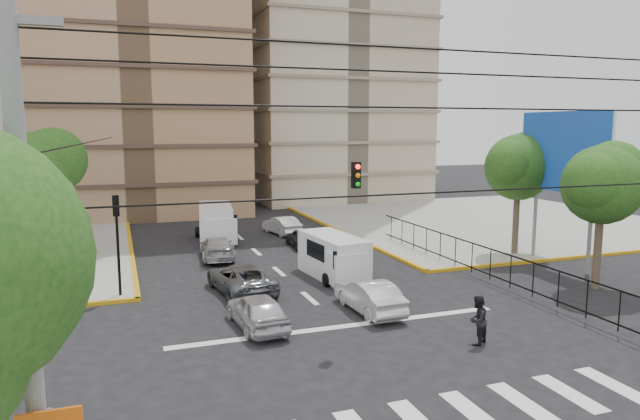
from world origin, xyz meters
name	(u,v)px	position (x,y,z in m)	size (l,w,h in m)	color
ground	(355,338)	(0.00, 0.00, 0.00)	(160.00, 160.00, 0.00)	black
sidewalk_ne	(486,220)	(20.00, 20.00, 0.07)	(26.00, 26.00, 0.15)	gray
crosswalk_stripes	(446,417)	(0.00, -6.00, 0.01)	(12.00, 2.40, 0.01)	silver
stop_line	(342,326)	(0.00, 1.20, 0.01)	(13.00, 0.40, 0.01)	silver
park_fence	(489,283)	(9.00, 4.50, 0.00)	(0.10, 22.50, 1.66)	black
billboard	(564,155)	(14.45, 6.00, 6.00)	(0.36, 6.20, 8.10)	slate
tree_park_a	(604,181)	(13.08, 2.01, 5.01)	(4.41, 3.60, 6.83)	#473828
tree_park_c	(520,164)	(14.09, 9.01, 5.34)	(4.65, 3.80, 7.25)	#473828
tree_tudor	(33,169)	(-11.90, 16.01, 5.22)	(5.39, 4.40, 7.43)	#473828
traffic_light_nw	(117,228)	(-7.80, 7.80, 3.11)	(0.28, 0.22, 4.40)	black
traffic_light_hanging	(382,177)	(0.00, -2.04, 5.90)	(18.00, 9.12, 0.92)	black
utility_pole_sw	(29,313)	(-9.00, -9.00, 4.77)	(1.40, 0.28, 9.00)	slate
van_right_lane	(335,258)	(2.25, 7.75, 1.03)	(2.30, 4.86, 2.12)	silver
van_left_lane	(216,224)	(-1.73, 18.97, 1.15)	(2.73, 5.49, 2.37)	silver
car_silver_front_left	(257,311)	(-3.02, 2.17, 0.66)	(1.56, 3.88, 1.32)	silver
car_white_front_right	(369,296)	(1.69, 2.46, 0.66)	(1.40, 4.01, 1.32)	silver
car_grey_mid_left	(241,278)	(-2.63, 6.96, 0.65)	(2.17, 4.70, 1.31)	slate
car_silver_rear_left	(217,248)	(-2.53, 13.97, 0.64)	(1.80, 4.42, 1.28)	#ABABB0
car_darkgrey_mid_right	(302,238)	(3.00, 15.33, 0.61)	(1.43, 3.57, 1.22)	#292A2C
car_white_rear_right	(282,225)	(3.03, 20.05, 0.64)	(1.35, 3.87, 1.27)	white
pedestrian_crosswalk	(477,320)	(3.72, -2.00, 0.87)	(0.84, 0.66, 1.73)	black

